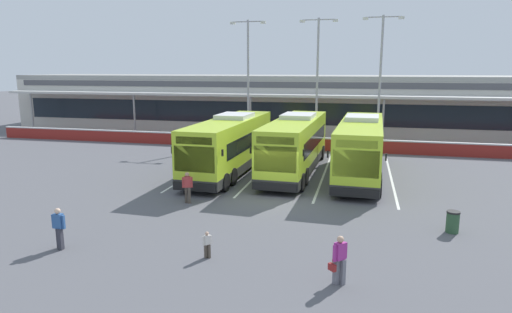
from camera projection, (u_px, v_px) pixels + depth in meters
The scene contains 18 objects.
ground_plane at pixel (274, 198), 23.48m from camera, with size 200.00×200.00×0.00m, color #56565B.
terminal_building at pixel (322, 103), 48.54m from camera, with size 70.00×13.00×6.00m.
red_barrier_wall at pixel (308, 144), 37.19m from camera, with size 60.00×0.40×1.10m.
coach_bus_leftmost at pixel (231, 145), 29.14m from camera, with size 3.19×12.22×3.78m.
coach_bus_left_centre at pixel (295, 145), 29.15m from camera, with size 3.19×12.22×3.78m.
coach_bus_centre at pixel (360, 148), 28.02m from camera, with size 3.19×12.22×3.78m.
bay_stripe_far_west at pixel (202, 168), 30.64m from camera, with size 0.14×13.00×0.01m, color silver.
bay_stripe_west at pixel (261, 171), 29.68m from camera, with size 0.14×13.00×0.01m, color silver.
bay_stripe_mid_west at pixel (324, 174), 28.71m from camera, with size 0.14×13.00×0.01m, color silver.
bay_stripe_centre at pixel (391, 178), 27.75m from camera, with size 0.14×13.00×0.01m, color silver.
pedestrian_with_handbag at pixel (339, 259), 13.99m from camera, with size 0.58×0.56×1.62m.
pedestrian_in_dark_coat at pixel (187, 186), 22.49m from camera, with size 0.53×0.33×1.62m.
pedestrian_child at pixel (207, 244), 16.00m from camera, with size 0.28×0.28×1.00m.
pedestrian_near_bin at pixel (59, 227), 16.74m from camera, with size 0.53×0.31×1.62m.
lamp_post_west at pixel (248, 74), 40.11m from camera, with size 3.24×0.28×11.00m.
lamp_post_centre at pixel (317, 74), 38.52m from camera, with size 3.24×0.28×11.00m.
lamp_post_east at pixel (380, 74), 36.49m from camera, with size 3.24×0.28×11.00m.
litter_bin at pixel (453, 222), 18.51m from camera, with size 0.54×0.54×0.93m.
Camera 1 is at (4.34, -22.18, 6.79)m, focal length 31.02 mm.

